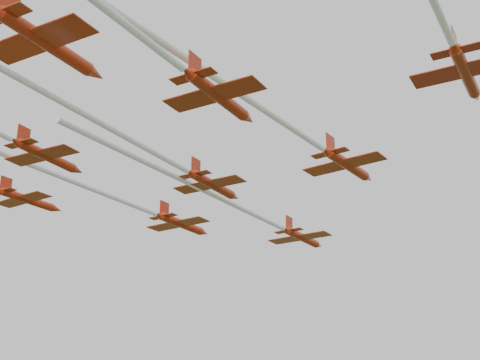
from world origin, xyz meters
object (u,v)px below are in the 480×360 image
Objects in this scene: jet_row2_left at (117,199)px; jet_row2_right at (284,123)px; jet_lead at (259,217)px; jet_row3_right at (433,1)px; jet_row3_mid at (136,143)px; jet_row4_right at (147,41)px.

jet_row2_right reaches higher than jet_row2_left.
jet_lead is 1.01× the size of jet_row3_right.
jet_row2_right reaches higher than jet_row3_mid.
jet_row2_left is 19.38m from jet_row3_mid.
jet_row2_right is 22.42m from jet_row3_right.
jet_row3_mid is 29.54m from jet_row3_right.
jet_row3_mid is (15.57, -11.51, -0.84)m from jet_row2_left.
jet_row3_right is at bearing -18.32° from jet_row2_left.
jet_row3_right is at bearing -41.29° from jet_lead.
jet_lead reaches higher than jet_row3_mid.
jet_row3_mid is 1.22× the size of jet_row4_right.
jet_row2_left is at bearing 132.95° from jet_row4_right.
jet_row3_mid is at bearing -84.81° from jet_lead.
jet_row3_right is (34.17, -24.68, 3.49)m from jet_lead.
jet_row3_right is (20.03, -10.07, 0.00)m from jet_row2_right.
jet_row3_right is (44.88, -10.37, 2.63)m from jet_row2_left.
jet_row2_right is at bearing 42.34° from jet_row3_mid.
jet_row3_right is at bearing -29.53° from jet_row2_right.
jet_row2_right is at bearing -5.99° from jet_row2_left.
jet_row2_right is 23.74m from jet_row4_right.
jet_lead is 42.29m from jet_row3_right.
jet_row2_right is (24.85, -0.29, 2.63)m from jet_row2_left.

